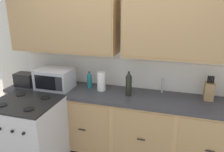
% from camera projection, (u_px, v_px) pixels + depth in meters
% --- Properties ---
extents(wall_unit, '(4.30, 0.40, 2.37)m').
position_uv_depth(wall_unit, '(122.00, 37.00, 2.88)').
color(wall_unit, silver).
rests_on(wall_unit, ground_plane).
extents(counter_run, '(3.13, 0.64, 0.90)m').
position_uv_depth(counter_run, '(117.00, 123.00, 3.06)').
color(counter_run, black).
rests_on(counter_run, ground_plane).
extents(stove_range, '(0.76, 0.68, 0.95)m').
position_uv_depth(stove_range, '(29.00, 136.00, 2.75)').
color(stove_range, '#B7B7BC').
rests_on(stove_range, ground_plane).
extents(microwave, '(0.48, 0.37, 0.28)m').
position_uv_depth(microwave, '(55.00, 79.00, 3.08)').
color(microwave, '#B7B7BC').
rests_on(microwave, counter_run).
extents(toaster, '(0.28, 0.18, 0.19)m').
position_uv_depth(toaster, '(25.00, 79.00, 3.18)').
color(toaster, black).
rests_on(toaster, counter_run).
extents(knife_block, '(0.11, 0.14, 0.31)m').
position_uv_depth(knife_block, '(209.00, 91.00, 2.71)').
color(knife_block, '#9C794E').
rests_on(knife_block, counter_run).
extents(sink_faucet, '(0.02, 0.02, 0.20)m').
position_uv_depth(sink_faucet, '(162.00, 86.00, 2.93)').
color(sink_faucet, '#B2B5BA').
rests_on(sink_faucet, counter_run).
extents(paper_towel_roll, '(0.12, 0.12, 0.26)m').
position_uv_depth(paper_towel_roll, '(101.00, 81.00, 3.01)').
color(paper_towel_roll, white).
rests_on(paper_towel_roll, counter_run).
extents(bottle_teal, '(0.07, 0.07, 0.24)m').
position_uv_depth(bottle_teal, '(90.00, 80.00, 3.10)').
color(bottle_teal, '#1E707A').
rests_on(bottle_teal, counter_run).
extents(bottle_dark, '(0.08, 0.08, 0.32)m').
position_uv_depth(bottle_dark, '(129.00, 84.00, 2.82)').
color(bottle_dark, black).
rests_on(bottle_dark, counter_run).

